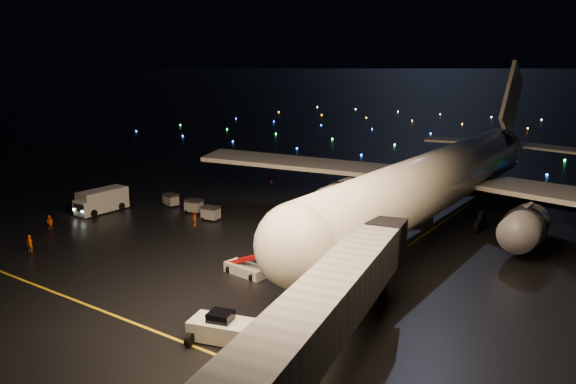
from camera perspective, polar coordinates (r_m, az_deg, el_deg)
name	(u,v)px	position (r m, az deg, el deg)	size (l,w,h in m)	color
lane_centre	(400,251)	(56.05, 11.34, -5.90)	(0.25, 80.00, 0.02)	gold
lane_cross	(69,298)	(47.94, -21.36, -9.99)	(60.00, 0.25, 0.02)	gold
airliner	(450,144)	(65.31, 16.10, 4.70)	(63.35, 60.18, 17.95)	white
pushback_tug	(221,326)	(38.61, -6.83, -13.35)	(4.14, 2.17, 1.97)	silver
belt_loader	(246,259)	(48.95, -4.31, -6.80)	(5.85, 1.60, 2.84)	silver
service_truck	(103,200)	(72.12, -18.31, -0.81)	(2.41, 7.64, 2.81)	silver
crew_a	(30,243)	(60.11, -24.75, -4.77)	(0.59, 0.39, 1.62)	#FF6304
crew_b	(50,222)	(66.91, -23.02, -2.85)	(0.76, 0.59, 1.57)	#FF6304
crew_c	(195,218)	(63.68, -9.46, -2.67)	(0.99, 0.41, 1.69)	#FF6304
safety_cone_0	(328,242)	(57.00, 4.08, -5.06)	(0.46, 0.46, 0.52)	red
safety_cone_1	(389,211)	(69.22, 10.24, -1.89)	(0.47, 0.47, 0.53)	red
safety_cone_2	(300,225)	(62.65, 1.20, -3.34)	(0.40, 0.40, 0.45)	red
safety_cone_3	(271,181)	(84.47, -1.70, 1.10)	(0.46, 0.46, 0.52)	red
taxiway_lights	(507,136)	(144.75, 21.39, 5.34)	(164.00, 92.00, 0.36)	black
baggage_cart_0	(194,206)	(69.06, -9.53, -1.41)	(1.95, 1.37, 1.66)	gray
baggage_cart_1	(211,213)	(65.67, -7.86, -2.14)	(1.93, 1.35, 1.64)	gray
baggage_cart_2	(171,200)	(72.74, -11.80, -0.78)	(1.87, 1.31, 1.59)	gray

